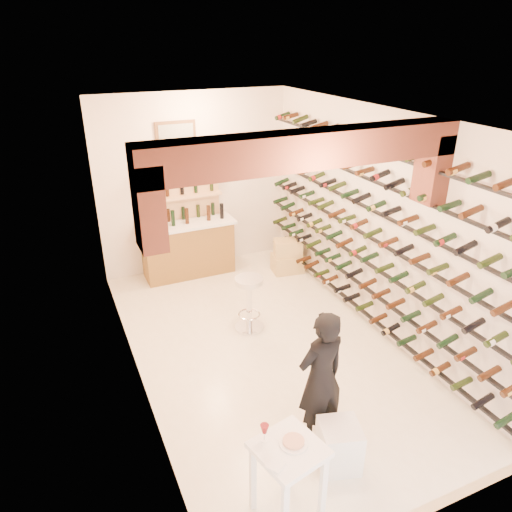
{
  "coord_description": "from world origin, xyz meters",
  "views": [
    {
      "loc": [
        -2.41,
        -5.08,
        4.05
      ],
      "look_at": [
        0.0,
        0.3,
        1.3
      ],
      "focal_mm": 33.51,
      "sensor_mm": 36.0,
      "label": 1
    }
  ],
  "objects_px": {
    "tasting_table": "(288,459)",
    "white_stool": "(339,446)",
    "crate_lower": "(287,263)",
    "back_counter": "(188,247)",
    "chrome_barstool": "(249,300)",
    "person": "(321,378)",
    "wine_rack": "(364,230)"
  },
  "relations": [
    {
      "from": "tasting_table",
      "to": "white_stool",
      "type": "height_order",
      "value": "tasting_table"
    },
    {
      "from": "tasting_table",
      "to": "crate_lower",
      "type": "xyz_separation_m",
      "value": [
        2.31,
        4.42,
        -0.5
      ]
    },
    {
      "from": "back_counter",
      "to": "crate_lower",
      "type": "bearing_deg",
      "value": -21.12
    },
    {
      "from": "chrome_barstool",
      "to": "tasting_table",
      "type": "bearing_deg",
      "value": -106.9
    },
    {
      "from": "person",
      "to": "white_stool",
      "type": "bearing_deg",
      "value": 80.95
    },
    {
      "from": "back_counter",
      "to": "person",
      "type": "distance_m",
      "value": 4.38
    },
    {
      "from": "wine_rack",
      "to": "back_counter",
      "type": "bearing_deg",
      "value": 124.66
    },
    {
      "from": "wine_rack",
      "to": "tasting_table",
      "type": "relative_size",
      "value": 5.81
    },
    {
      "from": "wine_rack",
      "to": "tasting_table",
      "type": "xyz_separation_m",
      "value": [
        -2.44,
        -2.42,
        -0.88
      ]
    },
    {
      "from": "white_stool",
      "to": "crate_lower",
      "type": "bearing_deg",
      "value": 69.24
    },
    {
      "from": "back_counter",
      "to": "white_stool",
      "type": "distance_m",
      "value": 4.82
    },
    {
      "from": "person",
      "to": "chrome_barstool",
      "type": "bearing_deg",
      "value": -101.68
    },
    {
      "from": "back_counter",
      "to": "person",
      "type": "xyz_separation_m",
      "value": [
        0.14,
        -4.37,
        0.26
      ]
    },
    {
      "from": "person",
      "to": "crate_lower",
      "type": "height_order",
      "value": "person"
    },
    {
      "from": "wine_rack",
      "to": "crate_lower",
      "type": "relative_size",
      "value": 10.21
    },
    {
      "from": "tasting_table",
      "to": "person",
      "type": "height_order",
      "value": "person"
    },
    {
      "from": "tasting_table",
      "to": "chrome_barstool",
      "type": "height_order",
      "value": "tasting_table"
    },
    {
      "from": "back_counter",
      "to": "crate_lower",
      "type": "xyz_separation_m",
      "value": [
        1.7,
        -0.66,
        -0.37
      ]
    },
    {
      "from": "back_counter",
      "to": "crate_lower",
      "type": "relative_size",
      "value": 3.05
    },
    {
      "from": "tasting_table",
      "to": "crate_lower",
      "type": "relative_size",
      "value": 1.76
    },
    {
      "from": "back_counter",
      "to": "tasting_table",
      "type": "bearing_deg",
      "value": -96.82
    },
    {
      "from": "white_stool",
      "to": "crate_lower",
      "type": "distance_m",
      "value": 4.44
    },
    {
      "from": "back_counter",
      "to": "white_stool",
      "type": "relative_size",
      "value": 3.38
    },
    {
      "from": "tasting_table",
      "to": "crate_lower",
      "type": "height_order",
      "value": "tasting_table"
    },
    {
      "from": "crate_lower",
      "to": "chrome_barstool",
      "type": "bearing_deg",
      "value": -133.88
    },
    {
      "from": "wine_rack",
      "to": "person",
      "type": "bearing_deg",
      "value": -134.5
    },
    {
      "from": "back_counter",
      "to": "crate_lower",
      "type": "distance_m",
      "value": 1.86
    },
    {
      "from": "wine_rack",
      "to": "crate_lower",
      "type": "distance_m",
      "value": 2.43
    },
    {
      "from": "white_stool",
      "to": "chrome_barstool",
      "type": "bearing_deg",
      "value": 86.52
    },
    {
      "from": "white_stool",
      "to": "chrome_barstool",
      "type": "relative_size",
      "value": 0.59
    },
    {
      "from": "wine_rack",
      "to": "chrome_barstool",
      "type": "height_order",
      "value": "wine_rack"
    },
    {
      "from": "back_counter",
      "to": "tasting_table",
      "type": "distance_m",
      "value": 5.11
    }
  ]
}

